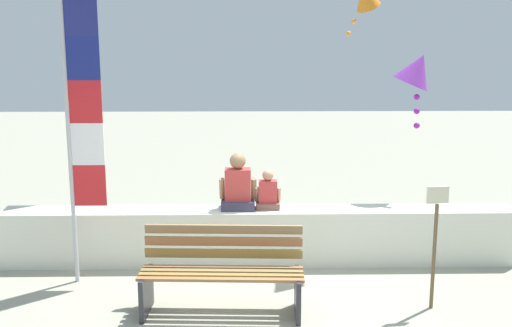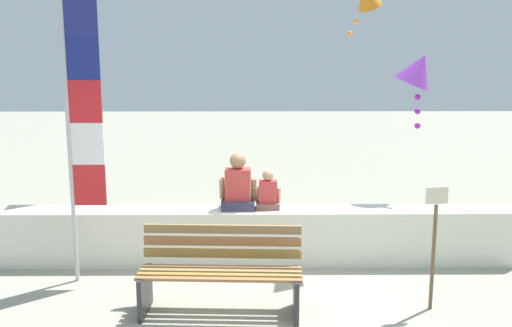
% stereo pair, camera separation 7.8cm
% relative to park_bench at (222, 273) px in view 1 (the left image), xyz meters
% --- Properties ---
extents(ground_plane, '(40.00, 40.00, 0.00)m').
position_rel_park_bench_xyz_m(ground_plane, '(0.43, 0.16, -0.42)').
color(ground_plane, gray).
extents(seawall_ledge, '(6.61, 0.49, 0.72)m').
position_rel_park_bench_xyz_m(seawall_ledge, '(0.43, 1.44, -0.06)').
color(seawall_ledge, silver).
rests_on(seawall_ledge, ground).
extents(park_bench, '(1.73, 0.69, 0.88)m').
position_rel_park_bench_xyz_m(park_bench, '(0.00, 0.00, 0.00)').
color(park_bench, '#95653E').
rests_on(park_bench, ground).
extents(person_adult, '(0.48, 0.35, 0.73)m').
position_rel_park_bench_xyz_m(person_adult, '(0.15, 1.48, 0.58)').
color(person_adult, '#34324D').
rests_on(person_adult, seawall_ledge).
extents(person_child, '(0.33, 0.25, 0.51)m').
position_rel_park_bench_xyz_m(person_child, '(0.54, 1.48, 0.49)').
color(person_child, brown).
rests_on(person_child, seawall_ledge).
extents(flag_banner, '(0.42, 0.05, 3.37)m').
position_rel_park_bench_xyz_m(flag_banner, '(-1.64, 0.84, 1.56)').
color(flag_banner, '#B7B7BC').
rests_on(flag_banner, ground).
extents(kite_purple, '(0.72, 0.74, 1.06)m').
position_rel_park_bench_xyz_m(kite_purple, '(2.59, 2.19, 2.04)').
color(kite_purple, purple).
extents(sign_post, '(0.24, 0.05, 1.34)m').
position_rel_park_bench_xyz_m(sign_post, '(2.25, 0.02, 0.37)').
color(sign_post, brown).
rests_on(sign_post, ground).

